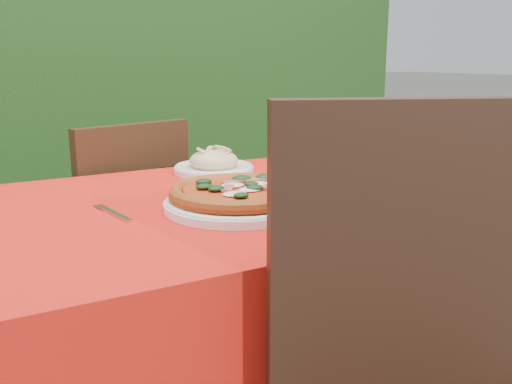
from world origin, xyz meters
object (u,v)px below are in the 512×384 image
fork (116,214)px  pasta_plate (214,164)px  wine_glass (326,132)px  chair_far (122,234)px  water_glass (391,163)px  pizza_plate (238,196)px

fork → pasta_plate: bearing=31.5°
wine_glass → fork: bearing=-165.2°
chair_far → water_glass: bearing=118.3°
chair_far → wine_glass: bearing=121.7°
water_glass → fork: water_glass is taller
water_glass → pasta_plate: bearing=142.4°
wine_glass → fork: (-0.67, -0.18, -0.11)m
water_glass → fork: size_ratio=0.48×
pasta_plate → wine_glass: size_ratio=1.42×
pasta_plate → wine_glass: bearing=-25.1°
chair_far → water_glass: size_ratio=10.25×
pizza_plate → wine_glass: (0.42, 0.26, 0.09)m
wine_glass → fork: 0.70m
fork → water_glass: bearing=-7.6°
pizza_plate → pasta_plate: (0.13, 0.40, -0.00)m
water_glass → wine_glass: (-0.10, 0.17, 0.07)m
pizza_plate → fork: bearing=162.2°
chair_far → pasta_plate: 0.46m
wine_glass → fork: size_ratio=0.92×
chair_far → fork: chair_far is taller
fork → wine_glass: bearing=6.4°
pizza_plate → water_glass: 0.53m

